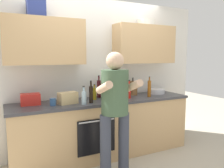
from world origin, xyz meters
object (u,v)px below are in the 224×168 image
(knife_block, at_px, (133,88))
(grocery_bag_bread, at_px, (68,98))
(person_standing, at_px, (115,105))
(bottle_soda, at_px, (108,93))
(mixing_bowl, at_px, (156,91))
(bottle_hotsauce, at_px, (129,91))
(potted_herb, at_px, (107,87))
(bottle_juice, at_px, (115,93))
(bottle_soy, at_px, (91,94))
(bottle_water, at_px, (84,97))
(grocery_bag_crisps, at_px, (30,99))
(bottle_wine, at_px, (99,88))
(cup_tea, at_px, (53,102))
(bottle_syrup, at_px, (149,88))
(cup_coffee, at_px, (84,96))
(bottle_oil, at_px, (95,94))

(knife_block, xyz_separation_m, grocery_bag_bread, (-1.21, -0.22, -0.04))
(person_standing, height_order, bottle_soda, person_standing)
(mixing_bowl, bearing_deg, grocery_bag_bread, -175.05)
(bottle_soda, bearing_deg, knife_block, 22.30)
(bottle_hotsauce, xyz_separation_m, potted_herb, (-0.31, 0.14, 0.06))
(bottle_soda, xyz_separation_m, mixing_bowl, (1.05, 0.17, -0.07))
(bottle_juice, bearing_deg, bottle_soy, -175.70)
(bottle_soy, height_order, bottle_water, bottle_soy)
(grocery_bag_crisps, bearing_deg, mixing_bowl, -0.49)
(bottle_juice, height_order, knife_block, knife_block)
(bottle_wine, relative_size, cup_tea, 3.61)
(bottle_juice, bearing_deg, potted_herb, 107.11)
(bottle_syrup, xyz_separation_m, bottle_wine, (-0.77, 0.33, 0.01))
(cup_coffee, xyz_separation_m, grocery_bag_bread, (-0.31, -0.20, 0.03))
(bottle_wine, bearing_deg, grocery_bag_bread, -155.75)
(person_standing, bearing_deg, knife_block, 47.18)
(bottle_wine, relative_size, bottle_water, 1.39)
(bottle_juice, xyz_separation_m, bottle_wine, (-0.13, 0.31, 0.05))
(bottle_soda, relative_size, bottle_wine, 0.74)
(bottle_soy, xyz_separation_m, bottle_water, (-0.13, -0.06, -0.03))
(bottle_soy, bearing_deg, knife_block, 18.69)
(bottle_soy, distance_m, bottle_water, 0.14)
(bottle_wine, xyz_separation_m, bottle_hotsauce, (0.40, -0.28, -0.03))
(cup_coffee, relative_size, mixing_bowl, 0.36)
(cup_tea, bearing_deg, bottle_soda, 0.27)
(bottle_water, distance_m, cup_tea, 0.42)
(bottle_soda, distance_m, grocery_bag_crisps, 1.11)
(bottle_water, height_order, cup_coffee, bottle_water)
(bottle_water, bearing_deg, bottle_hotsauce, 8.44)
(bottle_wine, xyz_separation_m, bottle_oil, (-0.14, -0.16, -0.05))
(bottle_water, relative_size, mixing_bowl, 0.88)
(bottle_juice, xyz_separation_m, grocery_bag_bread, (-0.72, 0.05, -0.02))
(grocery_bag_bread, bearing_deg, knife_block, 10.40)
(bottle_wine, height_order, bottle_oil, bottle_wine)
(bottle_soda, distance_m, bottle_wine, 0.29)
(bottle_juice, height_order, bottle_soy, bottle_soy)
(cup_tea, height_order, grocery_bag_crisps, grocery_bag_crisps)
(bottle_soy, xyz_separation_m, bottle_oil, (0.13, 0.19, -0.03))
(grocery_bag_bread, bearing_deg, potted_herb, 10.18)
(bottle_soda, xyz_separation_m, bottle_hotsauce, (0.37, 0.00, 0.01))
(person_standing, bearing_deg, bottle_juice, 62.79)
(bottle_soda, xyz_separation_m, bottle_water, (-0.42, -0.11, -0.01))
(person_standing, distance_m, grocery_bag_bread, 0.76)
(grocery_bag_bread, bearing_deg, bottle_oil, 13.61)
(potted_herb, distance_m, grocery_bag_bread, 0.69)
(bottle_soy, height_order, bottle_hotsauce, bottle_soy)
(cup_coffee, distance_m, mixing_bowl, 1.36)
(person_standing, height_order, bottle_juice, person_standing)
(person_standing, xyz_separation_m, grocery_bag_crisps, (-0.91, 0.78, 0.02))
(bottle_hotsauce, bearing_deg, potted_herb, 155.93)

